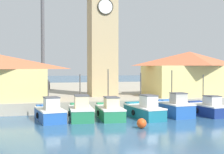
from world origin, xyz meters
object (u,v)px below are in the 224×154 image
(fishing_boat_far_left, at_px, (50,113))
(mooring_buoy, at_px, (142,123))
(fishing_boat_left_inner, at_px, (110,111))
(fishing_boat_center, at_px, (175,108))
(fishing_boat_left_outer, at_px, (81,111))
(fishing_boat_mid_right, at_px, (207,108))
(clock_tower, at_px, (102,30))
(warehouse_right, at_px, (189,73))
(port_crane_near, at_px, (42,35))
(fishing_boat_mid_left, at_px, (144,110))

(fishing_boat_far_left, bearing_deg, mooring_buoy, -38.23)
(fishing_boat_left_inner, height_order, fishing_boat_center, fishing_boat_left_inner)
(fishing_boat_left_outer, xyz_separation_m, fishing_boat_mid_right, (11.94, -0.62, -0.06))
(fishing_boat_center, relative_size, clock_tower, 0.26)
(fishing_boat_left_inner, xyz_separation_m, warehouse_right, (12.30, 8.29, 3.18))
(fishing_boat_mid_right, bearing_deg, fishing_boat_far_left, 177.48)
(fishing_boat_mid_right, distance_m, port_crane_near, 29.18)
(fishing_boat_left_outer, bearing_deg, warehouse_right, 28.74)
(fishing_boat_left_inner, relative_size, fishing_boat_center, 1.18)
(fishing_boat_mid_left, distance_m, fishing_boat_mid_right, 6.31)
(fishing_boat_far_left, bearing_deg, fishing_boat_center, -1.87)
(fishing_boat_far_left, relative_size, fishing_boat_mid_right, 1.02)
(fishing_boat_far_left, bearing_deg, fishing_boat_left_inner, -1.86)
(mooring_buoy, bearing_deg, fishing_boat_mid_left, 67.05)
(fishing_boat_far_left, relative_size, port_crane_near, 0.22)
(fishing_boat_far_left, relative_size, fishing_boat_left_inner, 0.94)
(fishing_boat_center, height_order, clock_tower, clock_tower)
(port_crane_near, bearing_deg, mooring_buoy, -77.67)
(clock_tower, distance_m, warehouse_right, 11.96)
(fishing_boat_center, bearing_deg, clock_tower, 114.27)
(port_crane_near, bearing_deg, fishing_boat_mid_left, -71.40)
(fishing_boat_left_inner, xyz_separation_m, fishing_boat_mid_left, (3.07, -0.49, 0.03))
(fishing_boat_mid_right, height_order, mooring_buoy, fishing_boat_mid_right)
(fishing_boat_left_inner, distance_m, fishing_boat_center, 6.18)
(mooring_buoy, bearing_deg, fishing_boat_mid_right, 28.32)
(fishing_boat_left_outer, height_order, port_crane_near, port_crane_near)
(fishing_boat_mid_right, xyz_separation_m, port_crane_near, (-14.33, 23.80, 8.94))
(fishing_boat_left_outer, height_order, fishing_boat_mid_left, fishing_boat_mid_left)
(fishing_boat_left_inner, height_order, clock_tower, clock_tower)
(fishing_boat_far_left, bearing_deg, clock_tower, 55.09)
(clock_tower, distance_m, mooring_buoy, 17.12)
(clock_tower, bearing_deg, mooring_buoy, -91.54)
(fishing_boat_center, height_order, warehouse_right, warehouse_right)
(fishing_boat_left_outer, bearing_deg, fishing_boat_mid_left, -6.53)
(fishing_boat_left_outer, height_order, fishing_boat_left_inner, fishing_boat_left_inner)
(fishing_boat_far_left, distance_m, mooring_buoy, 8.15)
(fishing_boat_far_left, xyz_separation_m, fishing_boat_left_outer, (2.63, -0.02, 0.03))
(clock_tower, bearing_deg, fishing_boat_far_left, -124.91)
(fishing_boat_left_outer, relative_size, mooring_buoy, 6.36)
(fishing_boat_far_left, xyz_separation_m, clock_tower, (6.80, 9.74, 8.30))
(mooring_buoy, bearing_deg, port_crane_near, 102.33)
(fishing_boat_mid_right, bearing_deg, mooring_buoy, -151.68)
(fishing_boat_center, relative_size, warehouse_right, 0.40)
(fishing_boat_center, height_order, mooring_buoy, fishing_boat_center)
(fishing_boat_mid_left, height_order, port_crane_near, port_crane_near)
(fishing_boat_far_left, height_order, fishing_boat_left_inner, fishing_boat_left_inner)
(warehouse_right, xyz_separation_m, port_crane_near, (-17.25, 15.03, 5.74))
(fishing_boat_center, bearing_deg, warehouse_right, 54.21)
(clock_tower, bearing_deg, fishing_boat_mid_right, -53.19)
(clock_tower, height_order, mooring_buoy, clock_tower)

